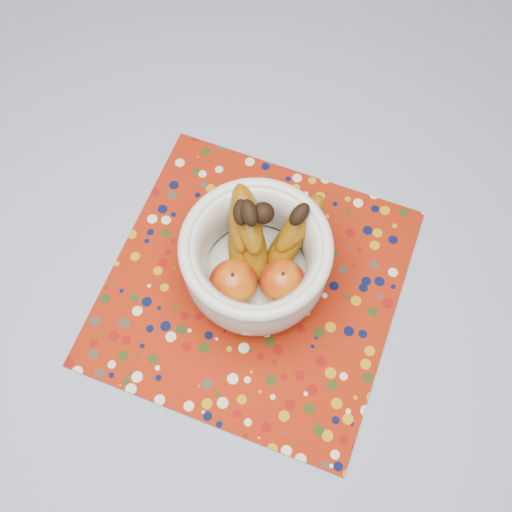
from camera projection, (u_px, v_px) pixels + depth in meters
name	position (u px, v px, depth m)	size (l,w,h in m)	color
table	(208.00, 300.00, 1.03)	(1.20, 1.20, 0.75)	brown
tablecloth	(205.00, 284.00, 0.95)	(1.32, 1.32, 0.01)	#6578A9
placemat	(253.00, 286.00, 0.94)	(0.44, 0.44, 0.00)	maroon
fruit_bowl	(260.00, 253.00, 0.88)	(0.25, 0.23, 0.18)	silver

